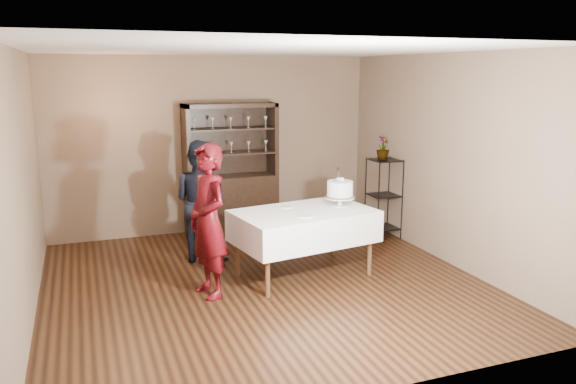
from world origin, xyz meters
The scene contains 14 objects.
floor centered at (0.00, 0.00, 0.00)m, with size 5.00×5.00×0.00m, color black.
ceiling centered at (0.00, 0.00, 2.70)m, with size 5.00×5.00×0.00m, color white.
back_wall centered at (0.00, 2.50, 1.35)m, with size 5.00×0.02×2.70m, color brown.
wall_left centered at (-2.50, 0.00, 1.35)m, with size 0.02×5.00×2.70m, color brown.
wall_right centered at (2.50, 0.00, 1.35)m, with size 0.02×5.00×2.70m, color brown.
china_hutch centered at (0.20, 2.25, 0.66)m, with size 1.40×0.48×2.00m.
plant_etagere centered at (2.28, 1.20, 0.65)m, with size 0.42×0.42×1.20m.
cake_table centered at (0.54, 0.09, 0.63)m, with size 1.78×1.26×0.82m.
woman centered at (-0.68, -0.11, 0.86)m, with size 0.63×0.41×1.71m, color #36040F.
man centered at (-0.51, 1.09, 0.80)m, with size 0.78×0.61×1.61m, color black.
cake centered at (1.05, 0.16, 1.02)m, with size 0.40×0.40×0.50m.
plate_near centered at (0.44, -0.17, 0.83)m, with size 0.20×0.20×0.01m, color white.
plate_far centered at (0.40, 0.32, 0.83)m, with size 0.16×0.16×0.01m, color white.
potted_plant centered at (2.24, 1.21, 1.36)m, with size 0.19×0.19×0.35m, color #47612E.
Camera 1 is at (-1.94, -5.99, 2.47)m, focal length 35.00 mm.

